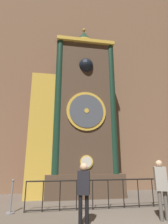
{
  "coord_description": "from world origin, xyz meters",
  "views": [
    {
      "loc": [
        -1.89,
        -3.84,
        1.77
      ],
      "look_at": [
        -0.4,
        5.19,
        4.19
      ],
      "focal_mm": 28.0,
      "sensor_mm": 36.0,
      "label": 1
    }
  ],
  "objects_px": {
    "clock_tower": "(77,114)",
    "visitor_near": "(84,187)",
    "visitor_far": "(161,183)",
    "stanchion_post": "(11,202)"
  },
  "relations": [
    {
      "from": "visitor_far",
      "to": "stanchion_post",
      "type": "bearing_deg",
      "value": -178.67
    },
    {
      "from": "clock_tower",
      "to": "stanchion_post",
      "type": "bearing_deg",
      "value": -137.68
    },
    {
      "from": "clock_tower",
      "to": "visitor_near",
      "type": "relative_size",
      "value": 5.83
    },
    {
      "from": "clock_tower",
      "to": "visitor_far",
      "type": "relative_size",
      "value": 5.57
    },
    {
      "from": "visitor_near",
      "to": "clock_tower",
      "type": "bearing_deg",
      "value": 101.76
    },
    {
      "from": "clock_tower",
      "to": "visitor_far",
      "type": "distance_m",
      "value": 5.26
    },
    {
      "from": "clock_tower",
      "to": "visitor_near",
      "type": "bearing_deg",
      "value": -93.8
    },
    {
      "from": "clock_tower",
      "to": "visitor_near",
      "type": "xyz_separation_m",
      "value": [
        -0.25,
        -3.73,
        -3.05
      ]
    },
    {
      "from": "clock_tower",
      "to": "stanchion_post",
      "type": "relative_size",
      "value": 8.92
    },
    {
      "from": "visitor_near",
      "to": "visitor_far",
      "type": "height_order",
      "value": "visitor_far"
    }
  ]
}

